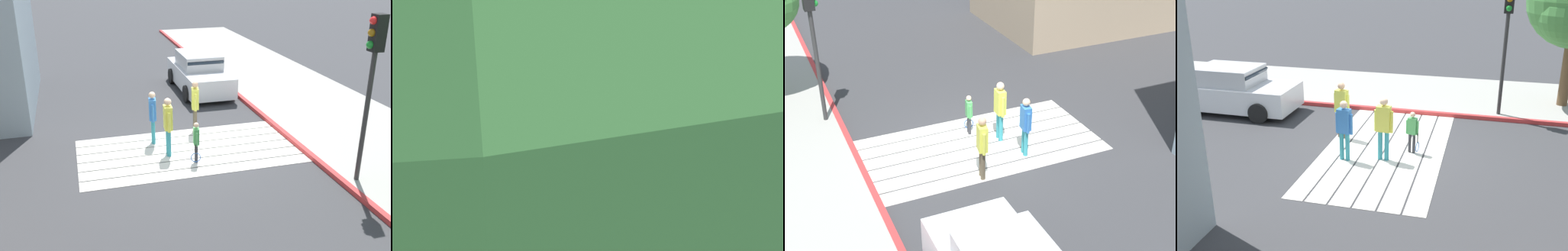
% 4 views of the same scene
% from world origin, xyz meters
% --- Properties ---
extents(ground_plane, '(120.00, 120.00, 0.00)m').
position_xyz_m(ground_plane, '(0.00, 0.00, 0.00)').
color(ground_plane, '#38383A').
extents(crosswalk_stripes, '(6.40, 3.25, 0.01)m').
position_xyz_m(crosswalk_stripes, '(0.00, 0.00, 0.01)').
color(crosswalk_stripes, silver).
rests_on(crosswalk_stripes, ground).
extents(curb_painted, '(0.16, 40.00, 0.13)m').
position_xyz_m(curb_painted, '(-3.25, 0.00, 0.07)').
color(curb_painted, '#BC3333').
rests_on(curb_painted, ground).
extents(traffic_light_corner, '(0.39, 0.28, 4.24)m').
position_xyz_m(traffic_light_corner, '(-3.58, 3.04, 3.04)').
color(traffic_light_corner, '#2D2D2D').
rests_on(traffic_light_corner, ground).
extents(pedestrian_adult_lead, '(0.26, 0.48, 1.64)m').
position_xyz_m(pedestrian_adult_lead, '(0.88, -0.87, 0.95)').
color(pedestrian_adult_lead, teal).
rests_on(pedestrian_adult_lead, ground).
extents(pedestrian_adult_trailing, '(0.28, 0.49, 1.69)m').
position_xyz_m(pedestrian_adult_trailing, '(-0.59, -1.42, 0.98)').
color(pedestrian_adult_trailing, brown).
rests_on(pedestrian_adult_trailing, ground).
extents(pedestrian_adult_side, '(0.24, 0.51, 1.73)m').
position_xyz_m(pedestrian_adult_side, '(0.63, 0.11, 1.01)').
color(pedestrian_adult_side, teal).
rests_on(pedestrian_adult_side, ground).
extents(pedestrian_child_with_racket, '(0.29, 0.38, 1.18)m').
position_xyz_m(pedestrian_child_with_racket, '(-0.01, 0.76, 0.65)').
color(pedestrian_child_with_racket, '#333338').
rests_on(pedestrian_child_with_racket, ground).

